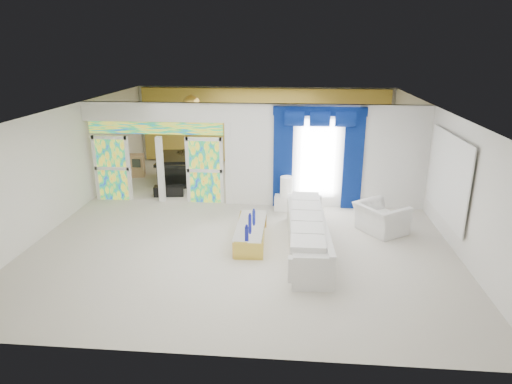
# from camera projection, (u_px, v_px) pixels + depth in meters

# --- Properties ---
(floor) EXTENTS (12.00, 12.00, 0.00)m
(floor) POSITION_uv_depth(u_px,v_px,m) (249.00, 215.00, 12.65)
(floor) COLOR #B7AF9E
(floor) RESTS_ON ground
(dividing_wall) EXTENTS (5.70, 0.18, 3.00)m
(dividing_wall) POSITION_uv_depth(u_px,v_px,m) (326.00, 157.00, 12.95)
(dividing_wall) COLOR white
(dividing_wall) RESTS_ON ground
(dividing_header) EXTENTS (4.30, 0.18, 0.55)m
(dividing_header) POSITION_uv_depth(u_px,v_px,m) (154.00, 112.00, 12.97)
(dividing_header) COLOR white
(dividing_header) RESTS_ON dividing_wall
(stained_panel_left) EXTENTS (0.95, 0.04, 2.00)m
(stained_panel_left) POSITION_uv_depth(u_px,v_px,m) (112.00, 168.00, 13.63)
(stained_panel_left) COLOR #994C3F
(stained_panel_left) RESTS_ON ground
(stained_panel_right) EXTENTS (0.95, 0.04, 2.00)m
(stained_panel_right) POSITION_uv_depth(u_px,v_px,m) (205.00, 170.00, 13.40)
(stained_panel_right) COLOR #994C3F
(stained_panel_right) RESTS_ON ground
(stained_transom) EXTENTS (4.00, 0.05, 0.35)m
(stained_transom) POSITION_uv_depth(u_px,v_px,m) (155.00, 128.00, 13.12)
(stained_transom) COLOR #994C3F
(stained_transom) RESTS_ON dividing_header
(window_pane) EXTENTS (1.00, 0.02, 2.30)m
(window_pane) POSITION_uv_depth(u_px,v_px,m) (318.00, 159.00, 12.89)
(window_pane) COLOR white
(window_pane) RESTS_ON dividing_wall
(blue_drape_left) EXTENTS (0.55, 0.10, 2.80)m
(blue_drape_left) POSITION_uv_depth(u_px,v_px,m) (283.00, 160.00, 12.96)
(blue_drape_left) COLOR #04164D
(blue_drape_left) RESTS_ON ground
(blue_drape_right) EXTENTS (0.55, 0.10, 2.80)m
(blue_drape_right) POSITION_uv_depth(u_px,v_px,m) (353.00, 162.00, 12.79)
(blue_drape_right) COLOR #04164D
(blue_drape_right) RESTS_ON ground
(blue_pelmet) EXTENTS (2.60, 0.12, 0.25)m
(blue_pelmet) POSITION_uv_depth(u_px,v_px,m) (320.00, 111.00, 12.43)
(blue_pelmet) COLOR #04164D
(blue_pelmet) RESTS_ON dividing_wall
(wall_mirror) EXTENTS (0.04, 2.70, 1.90)m
(wall_mirror) POSITION_uv_depth(u_px,v_px,m) (449.00, 177.00, 10.81)
(wall_mirror) COLOR white
(wall_mirror) RESTS_ON ground
(gold_curtains) EXTENTS (9.70, 0.12, 2.90)m
(gold_curtains) POSITION_uv_depth(u_px,v_px,m) (264.00, 126.00, 17.76)
(gold_curtains) COLOR #B4952B
(gold_curtains) RESTS_ON ground
(white_sofa) EXTENTS (1.00, 3.89, 0.73)m
(white_sofa) POSITION_uv_depth(u_px,v_px,m) (307.00, 235.00, 10.46)
(white_sofa) COLOR silver
(white_sofa) RESTS_ON ground
(coffee_table) EXTENTS (0.74, 1.99, 0.44)m
(coffee_table) POSITION_uv_depth(u_px,v_px,m) (251.00, 233.00, 10.90)
(coffee_table) COLOR gold
(coffee_table) RESTS_ON ground
(console_table) EXTENTS (1.28, 0.44, 0.43)m
(console_table) POSITION_uv_depth(u_px,v_px,m) (297.00, 203.00, 12.97)
(console_table) COLOR silver
(console_table) RESTS_ON ground
(table_lamp) EXTENTS (0.36, 0.36, 0.58)m
(table_lamp) POSITION_uv_depth(u_px,v_px,m) (287.00, 187.00, 12.84)
(table_lamp) COLOR white
(table_lamp) RESTS_ON console_table
(armchair) EXTENTS (1.48, 1.52, 0.75)m
(armchair) POSITION_uv_depth(u_px,v_px,m) (381.00, 218.00, 11.44)
(armchair) COLOR silver
(armchair) RESTS_ON ground
(grand_piano) EXTENTS (1.65, 2.01, 0.92)m
(grand_piano) POSITION_uv_depth(u_px,v_px,m) (181.00, 168.00, 15.67)
(grand_piano) COLOR black
(grand_piano) RESTS_ON ground
(piano_bench) EXTENTS (0.98, 0.50, 0.31)m
(piano_bench) POSITION_uv_depth(u_px,v_px,m) (169.00, 191.00, 14.26)
(piano_bench) COLOR black
(piano_bench) RESTS_ON ground
(tv_console) EXTENTS (0.64, 0.61, 0.79)m
(tv_console) POSITION_uv_depth(u_px,v_px,m) (137.00, 165.00, 16.29)
(tv_console) COLOR #A97654
(tv_console) RESTS_ON ground
(chandelier) EXTENTS (0.60, 0.60, 0.60)m
(chandelier) POSITION_uv_depth(u_px,v_px,m) (191.00, 104.00, 15.22)
(chandelier) COLOR gold
(chandelier) RESTS_ON ceiling
(decanters) EXTENTS (0.17, 1.18, 0.24)m
(decanters) POSITION_uv_depth(u_px,v_px,m) (250.00, 222.00, 10.80)
(decanters) COLOR navy
(decanters) RESTS_ON coffee_table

